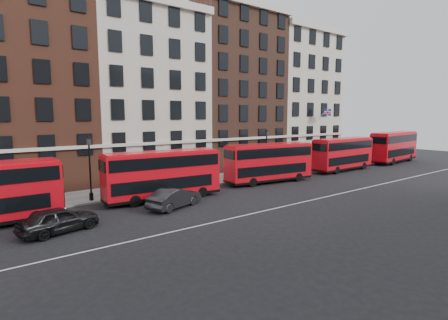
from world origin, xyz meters
TOP-DOWN VIEW (x-y plane):
  - ground at (0.00, 0.00)m, footprint 120.00×120.00m
  - pavement at (0.00, 10.50)m, footprint 80.00×5.00m
  - kerb at (0.00, 8.00)m, footprint 80.00×0.30m
  - road_centre_line at (0.00, -2.00)m, footprint 70.00×0.12m
  - building_terrace at (-0.31, 17.88)m, footprint 64.00×11.95m
  - bus_b at (-3.88, 5.73)m, footprint 10.00×3.21m
  - bus_c at (8.57, 5.73)m, footprint 10.06×3.67m
  - bus_d at (21.76, 5.73)m, footprint 10.03×2.59m
  - bus_e at (34.76, 5.73)m, footprint 11.12×3.59m
  - car_rear at (-12.79, 2.11)m, footprint 4.97×2.86m
  - car_front at (-4.37, 2.88)m, footprint 5.02×3.15m
  - lamp_post_left at (-8.93, 8.62)m, footprint 0.44×0.44m
  - lamp_post_right at (11.60, 9.25)m, footprint 0.44×0.44m
  - traffic_light at (25.18, 8.43)m, footprint 0.25×0.45m
  - iron_railings at (0.00, 12.70)m, footprint 6.60×0.06m

SIDE VIEW (x-z plane):
  - ground at x=0.00m, z-range 0.00..0.00m
  - road_centre_line at x=0.00m, z-range 0.00..0.01m
  - pavement at x=0.00m, z-range 0.00..0.15m
  - kerb at x=0.00m, z-range 0.00..0.16m
  - iron_railings at x=0.00m, z-range 0.15..1.15m
  - car_front at x=-4.37m, z-range 0.00..1.56m
  - car_rear at x=-12.79m, z-range 0.00..1.59m
  - bus_b at x=-3.88m, z-range 0.15..4.28m
  - bus_c at x=8.57m, z-range 0.15..4.28m
  - bus_d at x=21.76m, z-range 0.15..4.35m
  - traffic_light at x=25.18m, z-range 0.81..4.08m
  - bus_e at x=34.76m, z-range 0.17..4.76m
  - lamp_post_left at x=-8.93m, z-range 0.42..5.74m
  - lamp_post_right at x=11.60m, z-range 0.42..5.74m
  - building_terrace at x=-0.31m, z-range -0.76..21.24m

